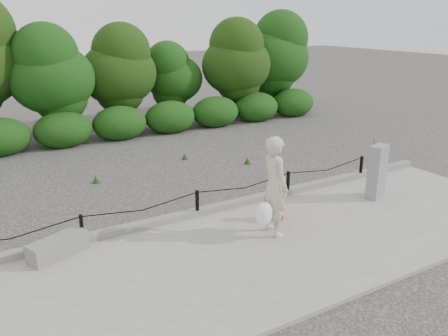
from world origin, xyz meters
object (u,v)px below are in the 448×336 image
concrete_block (58,247)px  pedestrian (274,188)px  fire_hydrant (276,205)px  utility_cabinet (377,172)px

concrete_block → pedestrian: bearing=-18.2°
fire_hydrant → utility_cabinet: bearing=6.1°
utility_cabinet → concrete_block: bearing=154.9°
pedestrian → utility_cabinet: (3.30, 0.31, -0.33)m
fire_hydrant → pedestrian: (-0.49, -0.52, 0.66)m
fire_hydrant → pedestrian: size_ratio=0.33×
fire_hydrant → concrete_block: bearing=-179.6°
fire_hydrant → concrete_block: (-4.39, 0.76, -0.14)m
concrete_block → utility_cabinet: bearing=-7.6°
pedestrian → concrete_block: bearing=76.0°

